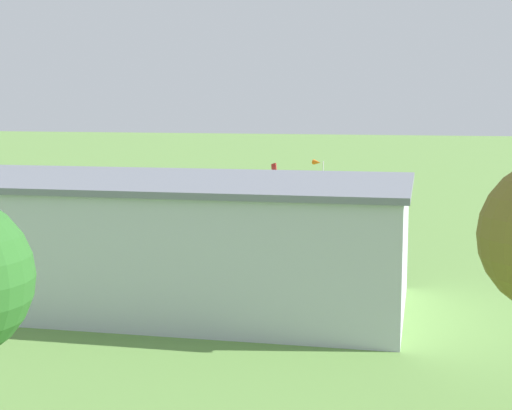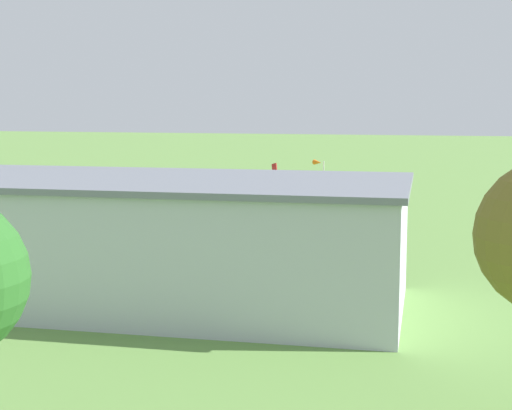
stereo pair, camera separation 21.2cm
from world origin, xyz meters
name	(u,v)px [view 2 (the right image)]	position (x,y,z in m)	size (l,w,h in m)	color
ground_plane	(265,210)	(0.00, 0.00, 0.00)	(400.00, 400.00, 0.00)	#608C42
hangar	(158,240)	(-2.91, 39.93, 3.70)	(29.36, 14.44, 7.38)	#B7BCC6
biplane	(284,185)	(-2.04, -0.34, 2.83)	(8.20, 7.30, 3.99)	#B21E1E
car_green	(54,242)	(10.38, 27.77, 0.87)	(2.24, 4.73, 1.67)	#1E6B38
person_near_hangar_door	(194,240)	(0.24, 23.91, 0.80)	(0.49, 0.49, 1.61)	orange
person_by_parked_cars	(100,239)	(7.81, 24.97, 0.80)	(0.39, 0.39, 1.60)	#3F3F47
windsock	(319,165)	(-4.76, -6.34, 4.54)	(1.44, 1.34, 5.15)	silver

